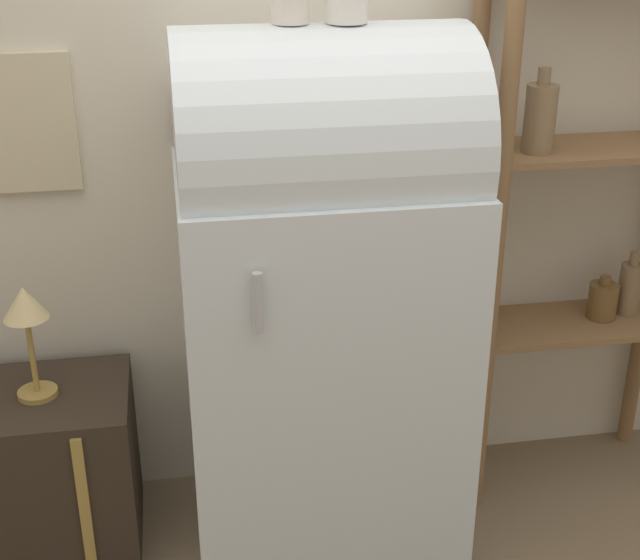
% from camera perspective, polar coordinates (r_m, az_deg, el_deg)
% --- Properties ---
extents(wall_back, '(7.00, 0.09, 2.70)m').
position_cam_1_polar(wall_back, '(2.59, -1.45, 13.70)').
color(wall_back, beige).
rests_on(wall_back, ground_plane).
extents(refrigerator, '(0.75, 0.67, 1.51)m').
position_cam_1_polar(refrigerator, '(2.44, 0.05, -1.09)').
color(refrigerator, silver).
rests_on(refrigerator, ground_plane).
extents(suitcase_trunk, '(0.59, 0.41, 0.51)m').
position_cam_1_polar(suitcase_trunk, '(2.78, -17.96, -11.54)').
color(suitcase_trunk, '#33281E').
rests_on(suitcase_trunk, ground_plane).
extents(shelf_unit, '(0.70, 0.30, 1.69)m').
position_cam_1_polar(shelf_unit, '(2.76, 16.70, 4.65)').
color(shelf_unit, olive).
rests_on(shelf_unit, ground_plane).
extents(desk_lamp, '(0.12, 0.12, 0.33)m').
position_cam_1_polar(desk_lamp, '(2.52, -18.28, -2.21)').
color(desk_lamp, '#AD8942').
rests_on(desk_lamp, suitcase_trunk).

